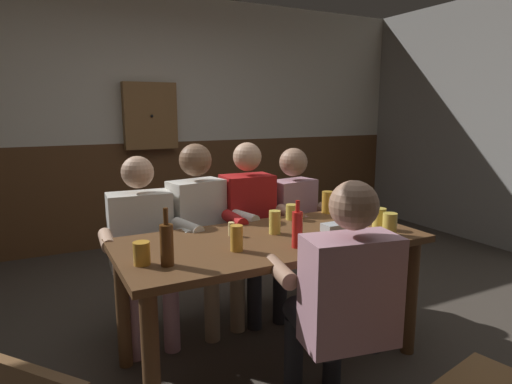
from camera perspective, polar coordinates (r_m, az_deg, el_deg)
ground_plane at (r=2.98m, az=-0.02°, el=-19.05°), size 7.76×7.76×0.00m
back_wall_upper at (r=5.02m, az=-14.02°, el=15.25°), size 6.47×0.12×1.57m
back_wall_wainscot at (r=5.09m, az=-13.33°, el=0.01°), size 6.47×0.12×1.12m
dining_table at (r=2.56m, az=1.95°, el=-8.32°), size 1.74×0.81×0.76m
person_0 at (r=2.93m, az=-14.51°, el=-5.99°), size 0.56×0.52×1.19m
person_1 at (r=3.03m, az=-6.97°, el=-4.47°), size 0.55×0.56×1.25m
person_2 at (r=3.18m, az=-0.62°, el=-3.79°), size 0.51×0.54×1.25m
person_3 at (r=3.37m, az=5.67°, el=-3.49°), size 0.52×0.54×1.19m
person_4 at (r=2.08m, az=11.04°, el=-12.86°), size 0.59×0.58×1.19m
table_candle at (r=2.55m, az=-3.22°, el=-4.82°), size 0.04×0.04×0.08m
condiment_caddy at (r=2.67m, az=10.14°, el=-4.57°), size 0.14×0.10×0.05m
plate_0 at (r=3.11m, az=12.72°, el=-2.81°), size 0.21×0.21×0.01m
bottle_0 at (r=2.33m, az=5.38°, el=-4.76°), size 0.06×0.06×0.25m
bottle_1 at (r=2.10m, az=-11.51°, el=-6.61°), size 0.06×0.06×0.28m
pint_glass_0 at (r=2.27m, az=-2.53°, el=-6.01°), size 0.07×0.07×0.14m
pint_glass_1 at (r=2.92m, az=4.67°, el=-2.60°), size 0.08×0.08×0.10m
pint_glass_2 at (r=2.67m, az=16.98°, el=-4.01°), size 0.08×0.08×0.13m
pint_glass_3 at (r=3.13m, az=9.29°, el=-1.31°), size 0.08×0.08×0.15m
pint_glass_4 at (r=2.15m, az=-14.62°, el=-7.72°), size 0.08×0.08×0.11m
pint_glass_5 at (r=2.58m, az=2.46°, el=-3.94°), size 0.07×0.07×0.14m
pint_glass_6 at (r=2.93m, az=14.19°, el=-2.66°), size 0.08×0.08×0.12m
pint_glass_7 at (r=2.78m, az=15.70°, el=-3.35°), size 0.08×0.08×0.13m
pint_glass_8 at (r=2.92m, az=11.18°, el=-2.35°), size 0.07×0.07×0.14m
wall_dart_cabinet at (r=4.88m, az=-13.58°, el=9.59°), size 0.56×0.15×0.70m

